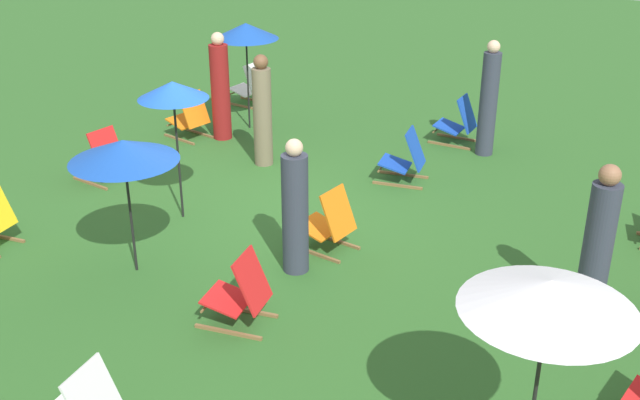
{
  "coord_description": "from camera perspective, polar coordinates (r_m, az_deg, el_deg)",
  "views": [
    {
      "loc": [
        7.9,
        5.3,
        4.58
      ],
      "look_at": [
        0.0,
        1.2,
        0.5
      ],
      "focal_mm": 43.01,
      "sensor_mm": 36.0,
      "label": 1
    }
  ],
  "objects": [
    {
      "name": "ground_plane",
      "position": [
        10.56,
        -5.79,
        -1.21
      ],
      "size": [
        40.0,
        40.0,
        0.0
      ],
      "primitive_type": "plane",
      "color": "#2D6026"
    },
    {
      "name": "person_0",
      "position": [
        13.24,
        -7.43,
        8.17
      ],
      "size": [
        0.36,
        0.36,
        1.84
      ],
      "rotation": [
        0.0,
        0.0,
        3.29
      ],
      "color": "maroon",
      "rests_on": "ground"
    },
    {
      "name": "person_2",
      "position": [
        8.44,
        19.95,
        -3.32
      ],
      "size": [
        0.44,
        0.44,
        1.75
      ],
      "rotation": [
        0.0,
        0.0,
        2.35
      ],
      "color": "#333847",
      "rests_on": "ground"
    },
    {
      "name": "person_3",
      "position": [
        12.02,
        -4.31,
        6.48
      ],
      "size": [
        0.33,
        0.33,
        1.77
      ],
      "rotation": [
        0.0,
        0.0,
        6.17
      ],
      "color": "#72664C",
      "rests_on": "ground"
    },
    {
      "name": "umbrella_2",
      "position": [
        8.83,
        -14.42,
        3.57
      ],
      "size": [
        1.24,
        1.24,
        1.65
      ],
      "color": "black",
      "rests_on": "ground"
    },
    {
      "name": "deckchair_3",
      "position": [
        13.24,
        10.23,
        5.69
      ],
      "size": [
        0.5,
        0.77,
        0.83
      ],
      "rotation": [
        0.0,
        0.0,
        -0.02
      ],
      "color": "olive",
      "rests_on": "ground"
    },
    {
      "name": "umbrella_1",
      "position": [
        10.03,
        -10.9,
        7.99
      ],
      "size": [
        0.91,
        0.91,
        1.9
      ],
      "color": "black",
      "rests_on": "ground"
    },
    {
      "name": "person_4",
      "position": [
        8.86,
        -1.86,
        -0.8
      ],
      "size": [
        0.39,
        0.39,
        1.66
      ],
      "rotation": [
        0.0,
        0.0,
        5.03
      ],
      "color": "#333847",
      "rests_on": "ground"
    },
    {
      "name": "person_1",
      "position": [
        12.69,
        12.43,
        7.19
      ],
      "size": [
        0.37,
        0.37,
        1.89
      ],
      "rotation": [
        0.0,
        0.0,
        1.91
      ],
      "color": "#333847",
      "rests_on": "ground"
    },
    {
      "name": "umbrella_0",
      "position": [
        13.49,
        -5.54,
        12.4
      ],
      "size": [
        1.13,
        1.13,
        1.88
      ],
      "color": "black",
      "rests_on": "ground"
    },
    {
      "name": "deckchair_10",
      "position": [
        13.48,
        -9.69,
        6.07
      ],
      "size": [
        0.62,
        0.84,
        0.83
      ],
      "rotation": [
        0.0,
        0.0,
        -0.21
      ],
      "color": "olive",
      "rests_on": "ground"
    },
    {
      "name": "deckchair_7",
      "position": [
        11.53,
        6.36,
        3.06
      ],
      "size": [
        0.59,
        0.82,
        0.83
      ],
      "rotation": [
        0.0,
        0.0,
        0.15
      ],
      "color": "olive",
      "rests_on": "ground"
    },
    {
      "name": "deckchair_12",
      "position": [
        9.49,
        0.65,
        -1.72
      ],
      "size": [
        0.58,
        0.82,
        0.83
      ],
      "rotation": [
        0.0,
        0.0,
        -0.15
      ],
      "color": "olive",
      "rests_on": "ground"
    },
    {
      "name": "deckchair_11",
      "position": [
        15.17,
        -5.21,
        8.42
      ],
      "size": [
        0.56,
        0.81,
        0.83
      ],
      "rotation": [
        0.0,
        0.0,
        -0.12
      ],
      "color": "olive",
      "rests_on": "ground"
    },
    {
      "name": "deckchair_9",
      "position": [
        8.08,
        -5.96,
        -6.93
      ],
      "size": [
        0.58,
        0.82,
        0.83
      ],
      "rotation": [
        0.0,
        0.0,
        0.15
      ],
      "color": "olive",
      "rests_on": "ground"
    },
    {
      "name": "umbrella_3",
      "position": [
        5.67,
        16.7,
        -6.84
      ],
      "size": [
        1.29,
        1.29,
        1.84
      ],
      "color": "black",
      "rests_on": "ground"
    },
    {
      "name": "deckchair_14",
      "position": [
        11.96,
        -15.96,
        3.03
      ],
      "size": [
        0.58,
        0.82,
        0.83
      ],
      "rotation": [
        0.0,
        0.0,
        -0.14
      ],
      "color": "olive",
      "rests_on": "ground"
    }
  ]
}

